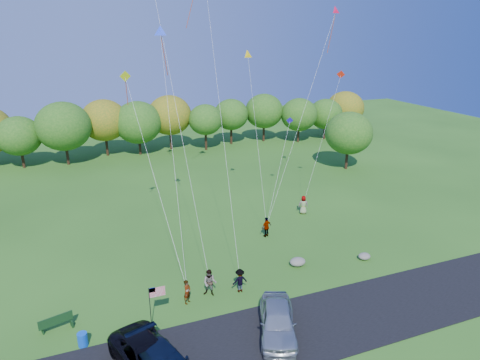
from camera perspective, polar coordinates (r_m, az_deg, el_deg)
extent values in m
plane|color=#2A5B1A|center=(29.43, -1.12, -16.10)|extent=(140.00, 140.00, 0.00)
cube|color=black|center=(26.47, 2.08, -20.72)|extent=(44.00, 6.00, 0.06)
cylinder|color=#3D2416|center=(63.40, -27.37, 2.79)|extent=(0.36, 0.36, 2.75)
ellipsoid|color=#1E5A17|center=(62.61, -27.88, 5.95)|extent=(6.87, 6.87, 6.18)
cylinder|color=#3D2416|center=(63.46, -21.66, 3.55)|extent=(0.36, 0.36, 2.62)
ellipsoid|color=#1E5A17|center=(62.73, -22.03, 6.42)|extent=(6.02, 6.02, 5.42)
cylinder|color=#3D2416|center=(62.80, -17.71, 3.97)|extent=(0.36, 0.36, 2.87)
ellipsoid|color=#1E5A17|center=(61.99, -18.05, 7.24)|extent=(6.89, 6.89, 6.20)
cylinder|color=#3D2416|center=(61.65, -12.84, 4.23)|extent=(0.36, 0.36, 3.07)
ellipsoid|color=#3B6218|center=(60.81, -13.10, 7.66)|extent=(6.87, 6.87, 6.18)
cylinder|color=#3D2416|center=(63.94, -8.70, 4.76)|extent=(0.36, 0.36, 2.50)
ellipsoid|color=#1E5A17|center=(63.20, -8.85, 7.70)|extent=(6.45, 6.45, 5.81)
cylinder|color=#3D2416|center=(66.78, -5.46, 5.73)|extent=(0.36, 0.36, 2.98)
ellipsoid|color=#3B6218|center=(66.12, -5.55, 8.35)|extent=(4.99, 4.99, 4.49)
cylinder|color=#3D2416|center=(67.90, -0.57, 6.05)|extent=(0.36, 0.36, 2.98)
ellipsoid|color=#3B6218|center=(67.15, -0.58, 9.14)|extent=(6.86, 6.86, 6.17)
cylinder|color=#3D2416|center=(70.26, 2.96, 6.36)|extent=(0.36, 0.36, 2.72)
ellipsoid|color=#3B6218|center=(69.64, 3.00, 8.83)|extent=(5.30, 5.30, 4.77)
cylinder|color=#3D2416|center=(71.74, 6.84, 6.50)|extent=(0.36, 0.36, 2.67)
ellipsoid|color=#3B6218|center=(71.16, 6.93, 8.79)|extent=(4.87, 4.87, 4.38)
cylinder|color=#3D2416|center=(72.06, 11.89, 6.50)|extent=(0.36, 0.36, 3.19)
ellipsoid|color=#1E5A17|center=(71.44, 12.07, 9.01)|extent=(4.98, 4.98, 4.48)
cylinder|color=#3D2416|center=(76.31, 14.28, 6.77)|extent=(0.36, 0.36, 2.55)
ellipsoid|color=#3B6218|center=(75.68, 14.49, 9.25)|extent=(6.42, 6.42, 5.78)
cylinder|color=#3D2416|center=(57.14, 14.04, 2.81)|extent=(0.36, 0.36, 2.80)
ellipsoid|color=#1E5A17|center=(56.32, 14.31, 6.08)|extent=(6.00, 6.00, 5.40)
imported|color=black|center=(24.73, -12.08, -22.12)|extent=(4.09, 6.17, 1.57)
imported|color=#AEB3B9|center=(26.51, 5.04, -18.22)|extent=(3.85, 5.53, 1.75)
imported|color=#4C4C59|center=(29.20, -7.06, -14.57)|extent=(0.72, 0.72, 1.69)
imported|color=#4C4C59|center=(29.73, -4.05, -13.51)|extent=(1.18, 1.12, 1.92)
imported|color=#4C4C59|center=(30.09, -0.02, -13.25)|extent=(1.14, 0.69, 1.71)
imported|color=#4C4C59|center=(37.45, 3.56, -6.27)|extent=(1.15, 0.78, 1.82)
imported|color=#4C4C59|center=(42.37, 8.44, -3.29)|extent=(1.05, 0.87, 1.84)
cube|color=#133416|center=(29.21, -23.27, -17.10)|extent=(1.93, 0.64, 0.07)
cube|color=#133416|center=(28.86, -23.36, -16.80)|extent=(1.92, 0.58, 0.60)
cube|color=#133416|center=(29.42, -24.87, -17.62)|extent=(0.21, 0.50, 0.46)
cube|color=#133416|center=(29.28, -21.54, -17.30)|extent=(0.21, 0.50, 0.46)
cylinder|color=blue|center=(27.48, -20.24, -19.33)|extent=(0.56, 0.56, 0.84)
cylinder|color=black|center=(27.30, -11.89, -16.29)|extent=(0.05, 0.05, 2.69)
cube|color=red|center=(26.81, -10.99, -14.44)|extent=(0.97, 0.64, 0.02)
cube|color=navy|center=(26.68, -11.65, -14.18)|extent=(0.39, 0.02, 0.30)
ellipsoid|color=gray|center=(33.61, 7.69, -10.76)|extent=(1.25, 0.98, 0.63)
ellipsoid|color=gray|center=(35.55, 16.24, -9.74)|extent=(0.99, 0.82, 0.51)
cone|color=blue|center=(32.53, -10.58, 18.83)|extent=(1.08, 0.71, 0.92)
cone|color=#DEBA0E|center=(38.10, 1.07, 16.34)|extent=(0.96, 0.52, 0.88)
cone|color=red|center=(41.20, 12.66, 21.18)|extent=(0.92, 0.48, 0.83)
cube|color=red|center=(42.08, 13.29, 13.54)|extent=(0.67, 0.44, 0.74)
cube|color=#BECE11|center=(33.53, -15.06, 13.22)|extent=(0.83, 0.20, 0.82)
cube|color=#2711AF|center=(43.30, 6.66, 7.89)|extent=(0.67, 0.21, 0.67)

